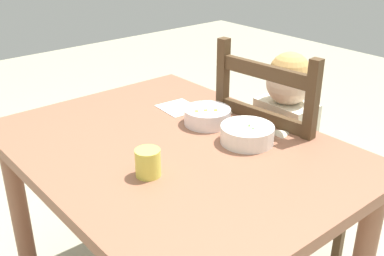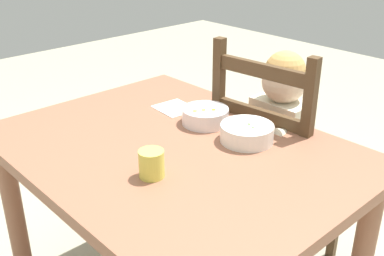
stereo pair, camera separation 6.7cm
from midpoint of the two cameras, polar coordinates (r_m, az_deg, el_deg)
name	(u,v)px [view 2 (the right image)]	position (r m, az deg, el deg)	size (l,w,h in m)	color
dining_table	(175,176)	(1.56, -3.32, -5.87)	(1.18, 0.89, 0.75)	#8F5941
dining_chair	(274,171)	(1.92, 9.06, -5.24)	(0.46, 0.46, 1.03)	#4A341E
child_figure	(275,135)	(1.84, 9.17, -0.82)	(0.32, 0.31, 0.98)	beige
bowl_of_peas	(247,132)	(1.53, 5.51, -0.56)	(0.18, 0.18, 0.06)	white
bowl_of_carrots	(205,115)	(1.65, 0.47, 1.54)	(0.17, 0.17, 0.06)	white
spoon	(222,123)	(1.65, 2.53, 0.55)	(0.14, 0.06, 0.01)	silver
drinking_cup	(152,164)	(1.32, -6.45, -4.40)	(0.07, 0.07, 0.08)	#DCD853
paper_napkin	(175,108)	(1.79, -3.18, 2.45)	(0.14, 0.13, 0.00)	white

